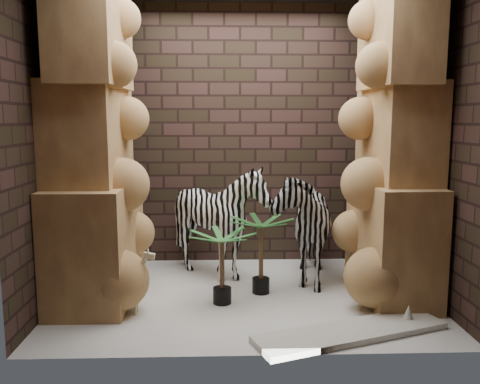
{
  "coord_description": "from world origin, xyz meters",
  "views": [
    {
      "loc": [
        -0.2,
        -4.67,
        1.7
      ],
      "look_at": [
        -0.04,
        0.15,
        0.99
      ],
      "focal_mm": 37.62,
      "sensor_mm": 36.0,
      "label": 1
    }
  ],
  "objects_px": {
    "palm_back": "(222,267)",
    "surfboard": "(351,332)",
    "zebra_left": "(220,226)",
    "palm_front": "(261,255)",
    "giraffe_toy": "(127,281)",
    "zebra_right": "(301,215)"
  },
  "relations": [
    {
      "from": "palm_front",
      "to": "giraffe_toy",
      "type": "bearing_deg",
      "value": -157.99
    },
    {
      "from": "zebra_left",
      "to": "palm_front",
      "type": "relative_size",
      "value": 1.61
    },
    {
      "from": "zebra_right",
      "to": "palm_back",
      "type": "distance_m",
      "value": 1.16
    },
    {
      "from": "zebra_right",
      "to": "giraffe_toy",
      "type": "distance_m",
      "value": 1.95
    },
    {
      "from": "palm_back",
      "to": "surfboard",
      "type": "xyz_separation_m",
      "value": [
        1.02,
        -0.73,
        -0.32
      ]
    },
    {
      "from": "zebra_right",
      "to": "zebra_left",
      "type": "xyz_separation_m",
      "value": [
        -0.86,
        0.05,
        -0.13
      ]
    },
    {
      "from": "giraffe_toy",
      "to": "palm_front",
      "type": "height_order",
      "value": "palm_front"
    },
    {
      "from": "palm_front",
      "to": "surfboard",
      "type": "height_order",
      "value": "palm_front"
    },
    {
      "from": "zebra_left",
      "to": "giraffe_toy",
      "type": "xyz_separation_m",
      "value": [
        -0.8,
        -1.0,
        -0.26
      ]
    },
    {
      "from": "palm_back",
      "to": "palm_front",
      "type": "bearing_deg",
      "value": 35.55
    },
    {
      "from": "zebra_left",
      "to": "palm_back",
      "type": "bearing_deg",
      "value": -89.64
    },
    {
      "from": "zebra_left",
      "to": "surfboard",
      "type": "height_order",
      "value": "zebra_left"
    },
    {
      "from": "palm_back",
      "to": "surfboard",
      "type": "distance_m",
      "value": 1.3
    },
    {
      "from": "palm_front",
      "to": "zebra_left",
      "type": "bearing_deg",
      "value": 128.8
    },
    {
      "from": "palm_front",
      "to": "zebra_right",
      "type": "bearing_deg",
      "value": 44.95
    },
    {
      "from": "giraffe_toy",
      "to": "palm_front",
      "type": "bearing_deg",
      "value": 25.72
    },
    {
      "from": "zebra_left",
      "to": "zebra_right",
      "type": "bearing_deg",
      "value": -5.07
    },
    {
      "from": "surfboard",
      "to": "palm_front",
      "type": "bearing_deg",
      "value": 102.46
    },
    {
      "from": "zebra_right",
      "to": "palm_front",
      "type": "height_order",
      "value": "zebra_right"
    },
    {
      "from": "zebra_left",
      "to": "surfboard",
      "type": "relative_size",
      "value": 0.78
    },
    {
      "from": "palm_front",
      "to": "surfboard",
      "type": "bearing_deg",
      "value": -57.44
    },
    {
      "from": "giraffe_toy",
      "to": "surfboard",
      "type": "distance_m",
      "value": 1.94
    }
  ]
}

